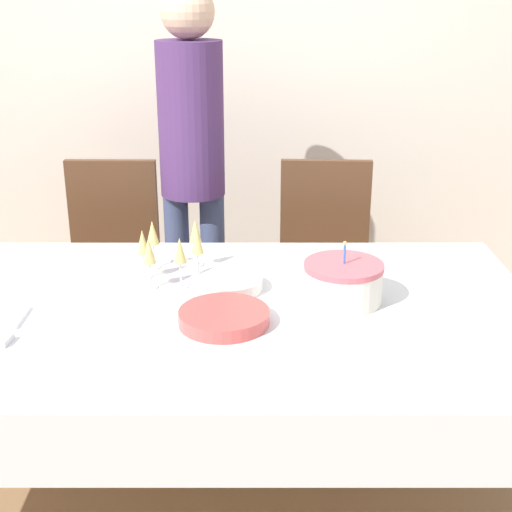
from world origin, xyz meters
The scene contains 12 objects.
ground_plane centered at (0.00, 0.00, 0.00)m, with size 12.00×12.00×0.00m, color #93704C.
wall_back centered at (0.00, 1.62, 1.35)m, with size 8.00×0.05×2.70m.
dining_table centered at (0.00, 0.00, 0.64)m, with size 2.12×1.19×0.74m.
dining_chair_far_left centered at (-0.47, 0.91, 0.53)m, with size 0.43×0.43×0.97m.
dining_chair_far_right centered at (0.47, 0.91, 0.53)m, with size 0.44×0.44×0.97m.
birthday_cake centered at (0.45, 0.05, 0.80)m, with size 0.25×0.25×0.20m.
champagne_tray centered at (-0.12, 0.23, 0.81)m, with size 0.35×0.35×0.18m.
plate_stack_main centered at (0.08, -0.11, 0.76)m, with size 0.27×0.27×0.04m.
plate_stack_dessert centered at (0.08, 0.14, 0.76)m, with size 0.22×0.22×0.04m.
cake_knife centered at (0.43, -0.17, 0.74)m, with size 0.29×0.11×0.00m.
napkin_pile centered at (-0.61, -0.08, 0.74)m, with size 0.15×0.15×0.01m.
person_standing centered at (-0.10, 1.00, 1.02)m, with size 0.28×0.28×1.69m.
Camera 1 is at (0.17, -2.02, 1.68)m, focal length 50.00 mm.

